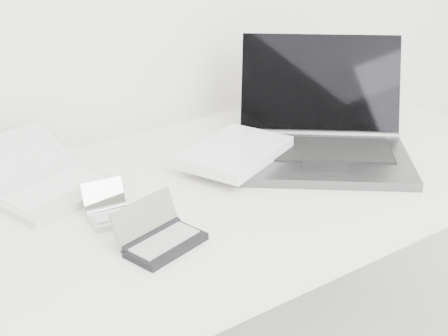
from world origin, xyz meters
TOP-DOWN VIEW (x-y plane):
  - desk at (0.00, 1.55)m, footprint 1.60×0.80m
  - laptop_large at (0.24, 1.56)m, footprint 0.67×0.58m
  - netbook_open_white at (-0.36, 1.75)m, footprint 0.32×0.36m
  - pda_silver at (-0.29, 1.55)m, footprint 0.10×0.11m
  - palmtop_charcoal at (-0.26, 1.40)m, footprint 0.18×0.15m

SIDE VIEW (x-z plane):
  - desk at x=0.00m, z-range 0.32..1.05m
  - pda_silver at x=-0.29m, z-range 0.71..0.78m
  - palmtop_charcoal at x=-0.26m, z-range 0.71..0.79m
  - netbook_open_white at x=-0.36m, z-range 0.70..0.80m
  - laptop_large at x=0.24m, z-range 0.64..0.91m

